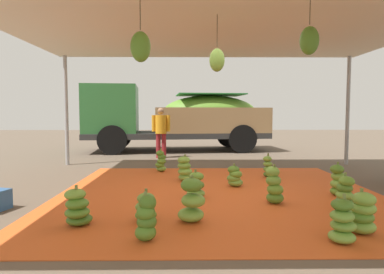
% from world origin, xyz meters
% --- Properties ---
extents(ground_plane, '(40.00, 40.00, 0.00)m').
position_xyz_m(ground_plane, '(0.00, 3.00, 0.00)').
color(ground_plane, brown).
extents(tarp_orange, '(5.49, 5.26, 0.01)m').
position_xyz_m(tarp_orange, '(0.00, 0.00, 0.01)').
color(tarp_orange, '#E05B23').
rests_on(tarp_orange, ground).
extents(tent_canopy, '(8.00, 7.00, 2.98)m').
position_xyz_m(tent_canopy, '(-0.00, -0.11, 2.89)').
color(tent_canopy, '#9EA0A5').
rests_on(tent_canopy, ground).
extents(banana_bunch_0, '(0.31, 0.31, 0.53)m').
position_xyz_m(banana_bunch_0, '(-0.99, -2.14, 0.24)').
color(banana_bunch_0, '#518428').
rests_on(banana_bunch_0, tarp_orange).
extents(banana_bunch_1, '(0.32, 0.32, 0.52)m').
position_xyz_m(banana_bunch_1, '(1.20, 1.42, 0.22)').
color(banana_bunch_1, '#477523').
rests_on(banana_bunch_1, tarp_orange).
extents(banana_bunch_2, '(0.34, 0.33, 0.55)m').
position_xyz_m(banana_bunch_2, '(-1.18, 2.16, 0.24)').
color(banana_bunch_2, '#6B9E38').
rests_on(banana_bunch_2, tarp_orange).
extents(banana_bunch_3, '(0.35, 0.34, 0.57)m').
position_xyz_m(banana_bunch_3, '(1.97, -0.23, 0.26)').
color(banana_bunch_3, '#60932D').
rests_on(banana_bunch_3, tarp_orange).
extents(banana_bunch_4, '(0.40, 0.38, 0.43)m').
position_xyz_m(banana_bunch_4, '(0.35, 0.52, 0.19)').
color(banana_bunch_4, '#75A83D').
rests_on(banana_bunch_4, tarp_orange).
extents(banana_bunch_5, '(0.41, 0.41, 0.47)m').
position_xyz_m(banana_bunch_5, '(-0.40, -0.32, 0.20)').
color(banana_bunch_5, '#6B9E38').
rests_on(banana_bunch_5, tarp_orange).
extents(banana_bunch_6, '(0.41, 0.41, 0.55)m').
position_xyz_m(banana_bunch_6, '(-0.60, 1.03, 0.25)').
color(banana_bunch_6, '#75A83D').
rests_on(banana_bunch_6, tarp_orange).
extents(banana_bunch_7, '(0.37, 0.37, 0.41)m').
position_xyz_m(banana_bunch_7, '(-1.08, -1.48, 0.18)').
color(banana_bunch_7, '#518428').
rests_on(banana_bunch_7, tarp_orange).
extents(banana_bunch_8, '(0.39, 0.39, 0.52)m').
position_xyz_m(banana_bunch_8, '(1.11, -2.22, 0.22)').
color(banana_bunch_8, '#75A83D').
rests_on(banana_bunch_8, tarp_orange).
extents(banana_bunch_9, '(0.38, 0.41, 0.52)m').
position_xyz_m(banana_bunch_9, '(1.46, -1.96, 0.23)').
color(banana_bunch_9, '#75A83D').
rests_on(banana_bunch_9, tarp_orange).
extents(banana_bunch_10, '(0.47, 0.48, 0.60)m').
position_xyz_m(banana_bunch_10, '(-0.49, -1.55, 0.27)').
color(banana_bunch_10, '#75A83D').
rests_on(banana_bunch_10, tarp_orange).
extents(banana_bunch_11, '(0.35, 0.35, 0.57)m').
position_xyz_m(banana_bunch_11, '(1.61, -1.22, 0.25)').
color(banana_bunch_11, '#6B9E38').
rests_on(banana_bunch_11, tarp_orange).
extents(banana_bunch_12, '(0.35, 0.35, 0.60)m').
position_xyz_m(banana_bunch_12, '(0.78, -0.67, 0.27)').
color(banana_bunch_12, '#518428').
rests_on(banana_bunch_12, tarp_orange).
extents(banana_bunch_13, '(0.42, 0.47, 0.50)m').
position_xyz_m(banana_bunch_13, '(-1.89, -1.66, 0.22)').
color(banana_bunch_13, '#477523').
rests_on(banana_bunch_13, tarp_orange).
extents(cargo_truck_main, '(6.81, 2.91, 2.40)m').
position_xyz_m(cargo_truck_main, '(-1.07, 6.78, 1.28)').
color(cargo_truck_main, '#2D2D2D').
rests_on(cargo_truck_main, ground).
extents(worker_0, '(0.57, 0.35, 1.57)m').
position_xyz_m(worker_0, '(-1.38, 4.72, 0.92)').
color(worker_0, maroon).
rests_on(worker_0, ground).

